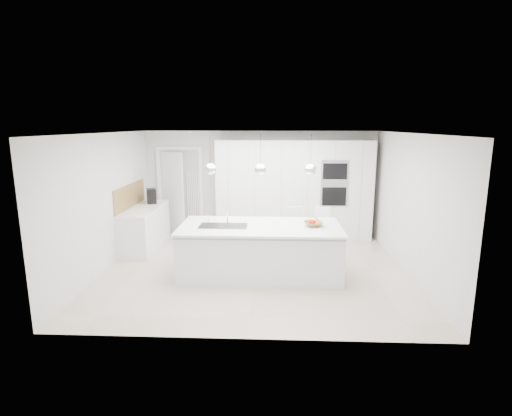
{
  "coord_description": "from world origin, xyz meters",
  "views": [
    {
      "loc": [
        0.33,
        -7.07,
        2.65
      ],
      "look_at": [
        0.0,
        0.3,
        1.1
      ],
      "focal_mm": 28.0,
      "sensor_mm": 36.0,
      "label": 1
    }
  ],
  "objects_px": {
    "island_base": "(260,252)",
    "bar_stool_left": "(294,234)",
    "bar_stool_right": "(323,233)",
    "espresso_machine": "(151,196)",
    "fruit_bowl": "(313,224)"
  },
  "relations": [
    {
      "from": "espresso_machine",
      "to": "bar_stool_left",
      "type": "relative_size",
      "value": 0.32
    },
    {
      "from": "island_base",
      "to": "bar_stool_right",
      "type": "relative_size",
      "value": 2.74
    },
    {
      "from": "island_base",
      "to": "espresso_machine",
      "type": "relative_size",
      "value": 8.56
    },
    {
      "from": "island_base",
      "to": "espresso_machine",
      "type": "xyz_separation_m",
      "value": [
        -2.53,
        1.99,
        0.63
      ]
    },
    {
      "from": "fruit_bowl",
      "to": "espresso_machine",
      "type": "height_order",
      "value": "espresso_machine"
    },
    {
      "from": "espresso_machine",
      "to": "bar_stool_left",
      "type": "height_order",
      "value": "espresso_machine"
    },
    {
      "from": "bar_stool_right",
      "to": "bar_stool_left",
      "type": "bearing_deg",
      "value": -149.23
    },
    {
      "from": "espresso_machine",
      "to": "bar_stool_left",
      "type": "bearing_deg",
      "value": -39.44
    },
    {
      "from": "island_base",
      "to": "bar_stool_left",
      "type": "distance_m",
      "value": 1.13
    },
    {
      "from": "espresso_machine",
      "to": "bar_stool_right",
      "type": "distance_m",
      "value": 3.92
    },
    {
      "from": "island_base",
      "to": "fruit_bowl",
      "type": "xyz_separation_m",
      "value": [
        0.93,
        0.06,
        0.51
      ]
    },
    {
      "from": "fruit_bowl",
      "to": "espresso_machine",
      "type": "bearing_deg",
      "value": 150.79
    },
    {
      "from": "fruit_bowl",
      "to": "espresso_machine",
      "type": "xyz_separation_m",
      "value": [
        -3.46,
        1.94,
        0.12
      ]
    },
    {
      "from": "island_base",
      "to": "bar_stool_left",
      "type": "xyz_separation_m",
      "value": [
        0.65,
        0.92,
        0.09
      ]
    },
    {
      "from": "bar_stool_right",
      "to": "island_base",
      "type": "bearing_deg",
      "value": -117.56
    }
  ]
}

